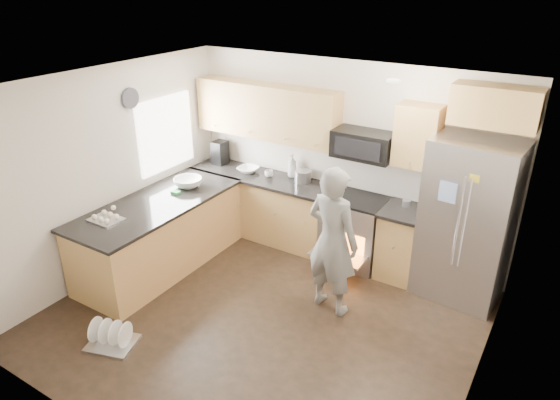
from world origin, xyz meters
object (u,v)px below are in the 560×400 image
Objects in this scene: person at (333,241)px; stove_range at (355,216)px; dish_rack at (112,338)px; refrigerator at (467,221)px.

stove_range is at bearing -69.88° from person.
stove_range is 3.28m from dish_rack.
dish_rack is (-2.82, -2.89, -0.89)m from refrigerator.
person reaches higher than dish_rack.
person is (-1.18, -1.09, -0.10)m from refrigerator.
refrigerator is 1.61m from person.
dish_rack is (-1.44, -2.89, -0.60)m from stove_range.
refrigerator is at bearing -127.55° from person.
stove_range is 1.02× the size of person.
person is at bearing -79.60° from stove_range.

